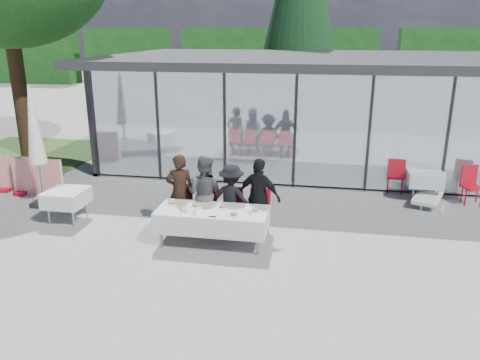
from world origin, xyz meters
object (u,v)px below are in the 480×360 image
(diner_b, at_px, (204,193))
(diner_chair_c, at_px, (232,207))
(dining_table, at_px, (213,219))
(folded_eyeglasses, at_px, (213,217))
(plate_a, at_px, (171,203))
(plate_d, at_px, (256,210))
(diner_chair_a, at_px, (182,204))
(spare_table_right, at_px, (424,178))
(juice_bottle, at_px, (181,206))
(plate_b, at_px, (196,205))
(spare_table_left, at_px, (66,198))
(diner_a, at_px, (180,192))
(diner_chair_d, at_px, (260,209))
(lounger, at_px, (429,192))
(diner_d, at_px, (259,197))
(diner_c, at_px, (231,199))
(plate_c, at_px, (223,207))
(spare_chair_a, at_px, (471,183))
(market_umbrella, at_px, (34,132))
(diner_chair_b, at_px, (206,205))
(spare_chair_b, at_px, (395,174))
(plate_extra, at_px, (234,214))

(diner_b, xyz_separation_m, diner_chair_c, (0.60, 0.07, -0.31))
(dining_table, xyz_separation_m, folded_eyeglasses, (0.10, -0.38, 0.22))
(plate_a, xyz_separation_m, plate_d, (1.80, -0.09, 0.00))
(diner_chair_a, distance_m, spare_table_right, 6.37)
(juice_bottle, relative_size, folded_eyeglasses, 1.05)
(diner_chair_c, relative_size, plate_a, 4.08)
(plate_b, distance_m, spare_table_left, 3.26)
(diner_a, xyz_separation_m, diner_chair_d, (1.75, 0.07, -0.31))
(diner_b, relative_size, lounger, 1.16)
(diner_chair_d, height_order, plate_a, diner_chair_d)
(diner_chair_c, relative_size, diner_d, 0.58)
(diner_chair_d, relative_size, lounger, 0.67)
(dining_table, relative_size, diner_c, 1.48)
(plate_c, xyz_separation_m, spare_table_left, (-3.78, 0.46, -0.22))
(juice_bottle, bearing_deg, dining_table, 10.17)
(plate_d, relative_size, lounger, 0.16)
(plate_d, bearing_deg, plate_c, 174.60)
(dining_table, bearing_deg, plate_c, 36.72)
(plate_a, xyz_separation_m, folded_eyeglasses, (1.02, -0.54, -0.02))
(diner_a, distance_m, juice_bottle, 0.83)
(plate_c, relative_size, spare_chair_a, 0.25)
(dining_table, distance_m, plate_c, 0.33)
(dining_table, xyz_separation_m, plate_a, (-0.93, 0.16, 0.24))
(diner_chair_a, height_order, plate_a, diner_chair_a)
(spare_table_right, bearing_deg, spare_chair_a, -8.48)
(lounger, bearing_deg, market_umbrella, -167.85)
(market_umbrella, bearing_deg, plate_a, -17.70)
(diner_c, bearing_deg, diner_d, -170.57)
(dining_table, distance_m, lounger, 5.98)
(diner_d, bearing_deg, spare_table_right, -123.61)
(plate_c, bearing_deg, spare_table_right, 37.54)
(diner_b, height_order, spare_chair_a, diner_b)
(dining_table, relative_size, folded_eyeglasses, 16.14)
(diner_a, bearing_deg, plate_d, 150.44)
(diner_chair_b, relative_size, lounger, 0.67)
(diner_a, relative_size, plate_b, 7.12)
(diner_a, height_order, spare_table_left, diner_a)
(diner_a, height_order, spare_table_right, diner_a)
(plate_b, height_order, plate_c, same)
(juice_bottle, bearing_deg, market_umbrella, 160.07)
(dining_table, height_order, spare_table_left, dining_table)
(plate_b, distance_m, folded_eyeglasses, 0.68)
(spare_chair_b, bearing_deg, dining_table, -135.99)
(diner_chair_c, height_order, market_umbrella, market_umbrella)
(plate_extra, bearing_deg, plate_d, 38.10)
(juice_bottle, bearing_deg, diner_chair_d, 30.07)
(diner_a, height_order, market_umbrella, market_umbrella)
(folded_eyeglasses, height_order, lounger, folded_eyeglasses)
(diner_chair_b, bearing_deg, lounger, 27.19)
(diner_d, height_order, spare_chair_a, diner_d)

